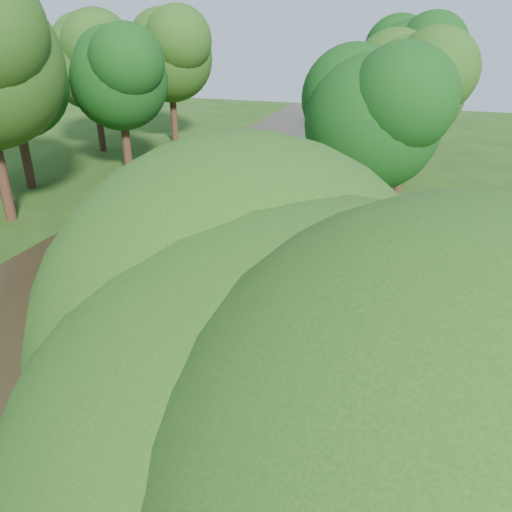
{
  "coord_description": "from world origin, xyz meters",
  "views": [
    {
      "loc": [
        5.58,
        -15.32,
        9.45
      ],
      "look_at": [
        0.07,
        1.16,
        1.3
      ],
      "focal_mm": 35.0,
      "sensor_mm": 36.0,
      "label": 1
    }
  ],
  "objects_px": {
    "second_boat": "(295,174)",
    "pedestrian_dark": "(368,152)",
    "sandwich_board": "(191,387)",
    "pedestrian_pink": "(346,154)",
    "plant_boat": "(176,283)"
  },
  "relations": [
    {
      "from": "sandwich_board",
      "to": "pedestrian_dark",
      "type": "relative_size",
      "value": 0.6
    },
    {
      "from": "second_boat",
      "to": "pedestrian_dark",
      "type": "distance_m",
      "value": 7.04
    },
    {
      "from": "pedestrian_pink",
      "to": "pedestrian_dark",
      "type": "relative_size",
      "value": 0.99
    },
    {
      "from": "sandwich_board",
      "to": "pedestrian_pink",
      "type": "relative_size",
      "value": 0.6
    },
    {
      "from": "plant_boat",
      "to": "second_boat",
      "type": "relative_size",
      "value": 2.06
    },
    {
      "from": "second_boat",
      "to": "pedestrian_dark",
      "type": "bearing_deg",
      "value": 56.71
    },
    {
      "from": "second_boat",
      "to": "pedestrian_dark",
      "type": "height_order",
      "value": "pedestrian_dark"
    },
    {
      "from": "plant_boat",
      "to": "second_boat",
      "type": "distance_m",
      "value": 16.5
    },
    {
      "from": "pedestrian_pink",
      "to": "pedestrian_dark",
      "type": "xyz_separation_m",
      "value": [
        1.39,
        1.07,
        0.01
      ]
    },
    {
      "from": "pedestrian_pink",
      "to": "pedestrian_dark",
      "type": "height_order",
      "value": "pedestrian_dark"
    },
    {
      "from": "pedestrian_pink",
      "to": "plant_boat",
      "type": "bearing_deg",
      "value": -94.05
    },
    {
      "from": "plant_boat",
      "to": "second_boat",
      "type": "xyz_separation_m",
      "value": [
        0.21,
        16.5,
        -0.34
      ]
    },
    {
      "from": "plant_boat",
      "to": "second_boat",
      "type": "bearing_deg",
      "value": 89.26
    },
    {
      "from": "pedestrian_pink",
      "to": "sandwich_board",
      "type": "bearing_deg",
      "value": -86.57
    },
    {
      "from": "sandwich_board",
      "to": "pedestrian_dark",
      "type": "xyz_separation_m",
      "value": [
        1.35,
        27.01,
        0.44
      ]
    }
  ]
}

